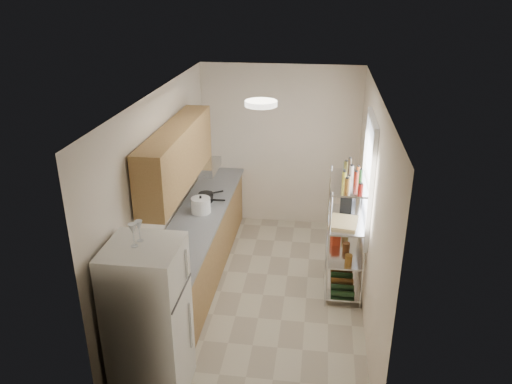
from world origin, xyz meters
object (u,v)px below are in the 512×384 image
refrigerator (149,321)px  cutting_board (344,222)px  espresso_machine (348,199)px  rice_cooker (201,205)px  frying_pan_large (203,199)px

refrigerator → cutting_board: size_ratio=3.83×
cutting_board → refrigerator: bearing=-134.1°
espresso_machine → rice_cooker: bearing=-159.9°
refrigerator → cutting_board: bearing=45.9°
cutting_board → rice_cooker: bearing=170.8°
refrigerator → frying_pan_large: bearing=91.9°
rice_cooker → cutting_board: rice_cooker is taller
frying_pan_large → cutting_board: cutting_board is taller
frying_pan_large → espresso_machine: espresso_machine is taller
refrigerator → rice_cooker: bearing=90.6°
refrigerator → espresso_machine: (1.90, 2.32, 0.34)m
rice_cooker → cutting_board: 1.88m
frying_pan_large → refrigerator: bearing=-89.2°
rice_cooker → espresso_machine: espresso_machine is taller
cutting_board → espresso_machine: (0.06, 0.43, 0.12)m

